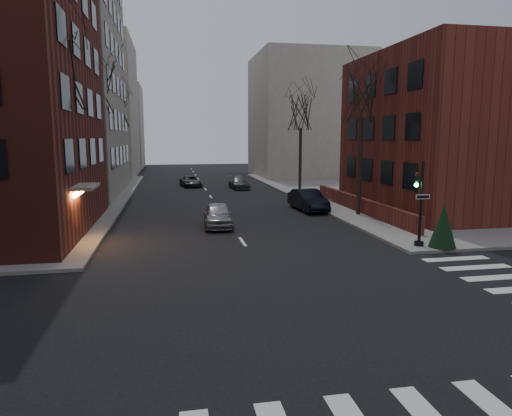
# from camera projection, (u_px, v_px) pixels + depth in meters

# --- Properties ---
(ground) EXTENTS (160.00, 160.00, 0.00)m
(ground) POSITION_uv_depth(u_px,v_px,m) (317.00, 348.00, 11.45)
(ground) COLOR black
(ground) RESTS_ON ground
(sidewalk_far_right) EXTENTS (44.00, 44.00, 0.15)m
(sidewalk_far_right) POSITION_uv_depth(u_px,v_px,m) (499.00, 189.00, 45.89)
(sidewalk_far_right) COLOR gray
(sidewalk_far_right) RESTS_ON ground
(building_left_tan) EXTENTS (18.00, 18.00, 28.00)m
(building_left_tan) POSITION_uv_depth(u_px,v_px,m) (6.00, 34.00, 39.18)
(building_left_tan) COLOR gray
(building_left_tan) RESTS_ON ground
(building_right_brick) EXTENTS (12.00, 14.00, 11.00)m
(building_right_brick) POSITION_uv_depth(u_px,v_px,m) (458.00, 133.00, 32.08)
(building_right_brick) COLOR maroon
(building_right_brick) RESTS_ON ground
(low_wall_right) EXTENTS (0.35, 16.00, 1.00)m
(low_wall_right) POSITION_uv_depth(u_px,v_px,m) (359.00, 204.00, 31.50)
(low_wall_right) COLOR maroon
(low_wall_right) RESTS_ON sidewalk_far_right
(building_distant_la) EXTENTS (14.00, 16.00, 18.00)m
(building_distant_la) POSITION_uv_depth(u_px,v_px,m) (80.00, 109.00, 60.71)
(building_distant_la) COLOR beige
(building_distant_la) RESTS_ON ground
(building_distant_ra) EXTENTS (14.00, 14.00, 16.00)m
(building_distant_ra) POSITION_uv_depth(u_px,v_px,m) (308.00, 116.00, 61.51)
(building_distant_ra) COLOR beige
(building_distant_ra) RESTS_ON ground
(building_distant_lb) EXTENTS (10.00, 12.00, 14.00)m
(building_distant_lb) POSITION_uv_depth(u_px,v_px,m) (112.00, 127.00, 77.88)
(building_distant_lb) COLOR beige
(building_distant_lb) RESTS_ON ground
(traffic_signal) EXTENTS (0.76, 0.44, 4.00)m
(traffic_signal) POSITION_uv_depth(u_px,v_px,m) (420.00, 209.00, 21.34)
(traffic_signal) COLOR black
(traffic_signal) RESTS_ON sidewalk_far_right
(tree_left_a) EXTENTS (4.18, 4.18, 10.26)m
(tree_left_a) POSITION_uv_depth(u_px,v_px,m) (56.00, 70.00, 22.12)
(tree_left_a) COLOR #2D231C
(tree_left_a) RESTS_ON sidewalk_far_left
(tree_left_b) EXTENTS (4.40, 4.40, 10.80)m
(tree_left_b) POSITION_uv_depth(u_px,v_px,m) (95.00, 87.00, 33.70)
(tree_left_b) COLOR #2D231C
(tree_left_b) RESTS_ON sidewalk_far_left
(tree_left_c) EXTENTS (3.96, 3.96, 9.72)m
(tree_left_c) POSITION_uv_depth(u_px,v_px,m) (117.00, 110.00, 47.43)
(tree_left_c) COLOR #2D231C
(tree_left_c) RESTS_ON sidewalk_far_left
(tree_right_a) EXTENTS (3.96, 3.96, 9.72)m
(tree_right_a) POSITION_uv_depth(u_px,v_px,m) (362.00, 93.00, 29.30)
(tree_right_a) COLOR #2D231C
(tree_right_a) RESTS_ON sidewalk_far_right
(tree_right_b) EXTENTS (3.74, 3.74, 9.18)m
(tree_right_b) POSITION_uv_depth(u_px,v_px,m) (301.00, 112.00, 42.96)
(tree_right_b) COLOR #2D231C
(tree_right_b) RESTS_ON sidewalk_far_right
(streetlamp_near) EXTENTS (0.36, 0.36, 6.28)m
(streetlamp_near) POSITION_uv_depth(u_px,v_px,m) (99.00, 152.00, 30.65)
(streetlamp_near) COLOR black
(streetlamp_near) RESTS_ON sidewalk_far_left
(streetlamp_far) EXTENTS (0.36, 0.36, 6.28)m
(streetlamp_far) POSITION_uv_depth(u_px,v_px,m) (126.00, 146.00, 50.07)
(streetlamp_far) COLOR black
(streetlamp_far) RESTS_ON sidewalk_far_left
(parked_sedan) EXTENTS (1.93, 4.73, 1.52)m
(parked_sedan) POSITION_uv_depth(u_px,v_px,m) (308.00, 200.00, 32.79)
(parked_sedan) COLOR black
(parked_sedan) RESTS_ON ground
(car_lane_silver) EXTENTS (1.87, 4.17, 1.39)m
(car_lane_silver) POSITION_uv_depth(u_px,v_px,m) (218.00, 215.00, 26.87)
(car_lane_silver) COLOR gray
(car_lane_silver) RESTS_ON ground
(car_lane_gray) EXTENTS (1.92, 4.32, 1.23)m
(car_lane_gray) POSITION_uv_depth(u_px,v_px,m) (239.00, 183.00, 46.77)
(car_lane_gray) COLOR #45454A
(car_lane_gray) RESTS_ON ground
(car_lane_far) EXTENTS (2.44, 4.37, 1.15)m
(car_lane_far) POSITION_uv_depth(u_px,v_px,m) (191.00, 181.00, 48.72)
(car_lane_far) COLOR #3D3D42
(car_lane_far) RESTS_ON ground
(sandwich_board) EXTENTS (0.51, 0.60, 0.83)m
(sandwich_board) POSITION_uv_depth(u_px,v_px,m) (330.00, 205.00, 31.55)
(sandwich_board) COLOR white
(sandwich_board) RESTS_ON sidewalk_far_right
(evergreen_shrub) EXTENTS (1.32, 1.32, 2.07)m
(evergreen_shrub) POSITION_uv_depth(u_px,v_px,m) (443.00, 225.00, 21.15)
(evergreen_shrub) COLOR black
(evergreen_shrub) RESTS_ON sidewalk_far_right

